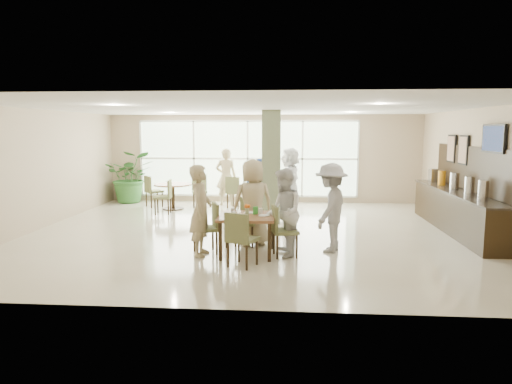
# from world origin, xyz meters

# --- Properties ---
(ground) EXTENTS (10.00, 10.00, 0.00)m
(ground) POSITION_xyz_m (0.00, 0.00, 0.00)
(ground) COLOR beige
(ground) RESTS_ON ground
(room_shell) EXTENTS (10.00, 10.00, 10.00)m
(room_shell) POSITION_xyz_m (0.00, 0.00, 1.70)
(room_shell) COLOR white
(room_shell) RESTS_ON ground
(window_bank) EXTENTS (7.00, 0.04, 7.00)m
(window_bank) POSITION_xyz_m (-0.50, 4.46, 1.40)
(window_bank) COLOR silver
(window_bank) RESTS_ON ground
(column) EXTENTS (0.45, 0.45, 2.80)m
(column) POSITION_xyz_m (0.40, 1.20, 1.40)
(column) COLOR #5B6949
(column) RESTS_ON ground
(main_table) EXTENTS (1.04, 1.04, 0.75)m
(main_table) POSITION_xyz_m (0.08, -1.83, 0.67)
(main_table) COLOR brown
(main_table) RESTS_ON ground
(round_table_left) EXTENTS (1.10, 1.10, 0.75)m
(round_table_left) POSITION_xyz_m (-2.56, 2.92, 0.57)
(round_table_left) COLOR brown
(round_table_left) RESTS_ON ground
(round_table_right) EXTENTS (1.08, 1.08, 0.75)m
(round_table_right) POSITION_xyz_m (-0.02, 2.91, 0.57)
(round_table_right) COLOR brown
(round_table_right) RESTS_ON ground
(chairs_main_table) EXTENTS (2.07, 2.01, 0.95)m
(chairs_main_table) POSITION_xyz_m (0.04, -1.85, 0.47)
(chairs_main_table) COLOR #5A6437
(chairs_main_table) RESTS_ON ground
(chairs_table_left) EXTENTS (1.97, 1.71, 0.95)m
(chairs_table_left) POSITION_xyz_m (-2.58, 2.92, 0.47)
(chairs_table_left) COLOR #5A6437
(chairs_table_left) RESTS_ON ground
(chairs_table_right) EXTENTS (2.12, 1.91, 0.95)m
(chairs_table_right) POSITION_xyz_m (-0.02, 2.91, 0.47)
(chairs_table_right) COLOR #5A6437
(chairs_table_right) RESTS_ON ground
(tabletop_clutter) EXTENTS (0.74, 0.71, 0.21)m
(tabletop_clutter) POSITION_xyz_m (0.08, -1.82, 0.81)
(tabletop_clutter) COLOR white
(tabletop_clutter) RESTS_ON main_table
(buffet_counter) EXTENTS (0.64, 4.70, 1.95)m
(buffet_counter) POSITION_xyz_m (4.70, 0.51, 0.55)
(buffet_counter) COLOR black
(buffet_counter) RESTS_ON ground
(wall_tv) EXTENTS (0.06, 1.00, 0.58)m
(wall_tv) POSITION_xyz_m (4.94, -0.60, 2.15)
(wall_tv) COLOR black
(wall_tv) RESTS_ON ground
(framed_art_a) EXTENTS (0.05, 0.55, 0.70)m
(framed_art_a) POSITION_xyz_m (4.95, 1.00, 1.85)
(framed_art_a) COLOR black
(framed_art_a) RESTS_ON ground
(framed_art_b) EXTENTS (0.05, 0.55, 0.70)m
(framed_art_b) POSITION_xyz_m (4.95, 1.80, 1.85)
(framed_art_b) COLOR black
(framed_art_b) RESTS_ON ground
(potted_plant) EXTENTS (1.84, 1.84, 1.66)m
(potted_plant) POSITION_xyz_m (-4.24, 4.08, 0.83)
(potted_plant) COLOR #2B6126
(potted_plant) RESTS_ON ground
(teen_left) EXTENTS (0.42, 0.63, 1.69)m
(teen_left) POSITION_xyz_m (-0.77, -1.94, 0.85)
(teen_left) COLOR tan
(teen_left) RESTS_ON ground
(teen_far) EXTENTS (0.97, 0.76, 1.75)m
(teen_far) POSITION_xyz_m (0.13, -1.11, 0.87)
(teen_far) COLOR tan
(teen_far) RESTS_ON ground
(teen_right) EXTENTS (0.74, 0.89, 1.63)m
(teen_right) POSITION_xyz_m (0.76, -1.87, 0.82)
(teen_right) COLOR white
(teen_right) RESTS_ON ground
(teen_standing) EXTENTS (0.99, 1.26, 1.70)m
(teen_standing) POSITION_xyz_m (1.65, -1.48, 0.85)
(teen_standing) COLOR #A1A1A3
(teen_standing) RESTS_ON ground
(adult_a) EXTENTS (1.04, 0.81, 1.56)m
(adult_a) POSITION_xyz_m (0.05, 2.04, 0.78)
(adult_a) COLOR #4268C7
(adult_a) RESTS_ON ground
(adult_b) EXTENTS (0.81, 1.72, 1.82)m
(adult_b) POSITION_xyz_m (0.87, 2.81, 0.91)
(adult_b) COLOR white
(adult_b) RESTS_ON ground
(adult_standing) EXTENTS (0.66, 0.45, 1.76)m
(adult_standing) POSITION_xyz_m (-1.10, 3.73, 0.88)
(adult_standing) COLOR tan
(adult_standing) RESTS_ON ground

